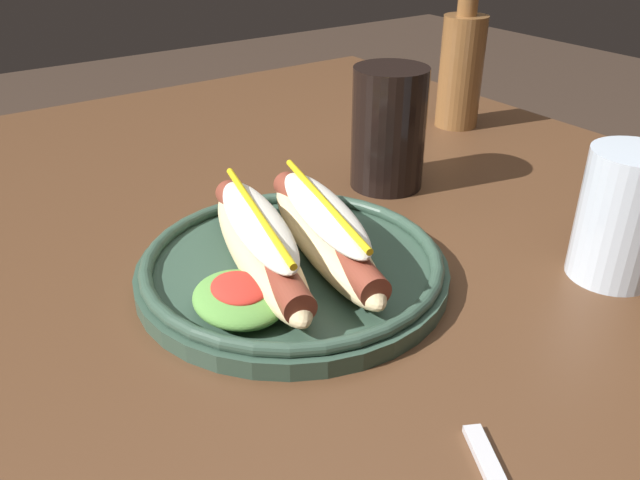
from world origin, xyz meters
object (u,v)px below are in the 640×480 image
water_cup (622,216)px  glass_bottle (462,64)px  hot_dog_plate (290,255)px  soda_cup (389,129)px

water_cup → glass_bottle: 0.42m
hot_dog_plate → soda_cup: (-0.11, 0.21, 0.04)m
soda_cup → glass_bottle: bearing=115.4°
hot_dog_plate → water_cup: (0.16, 0.24, 0.03)m
soda_cup → hot_dog_plate: bearing=-61.4°
hot_dog_plate → glass_bottle: (-0.22, 0.43, 0.06)m
hot_dog_plate → glass_bottle: 0.49m
water_cup → hot_dog_plate: bearing=-123.1°
hot_dog_plate → water_cup: 0.29m
soda_cup → glass_bottle: (-0.11, 0.22, 0.02)m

